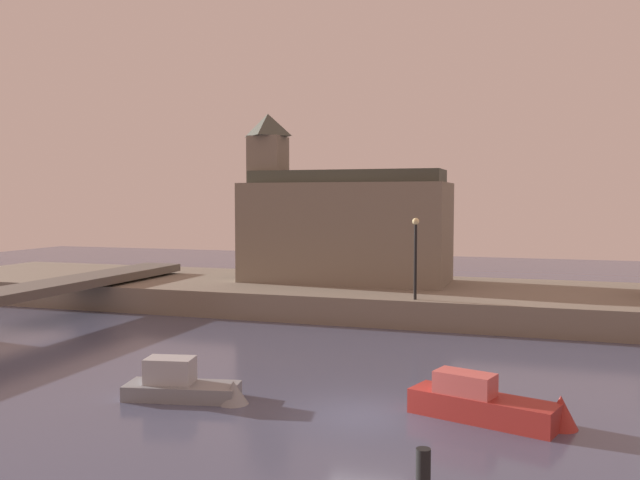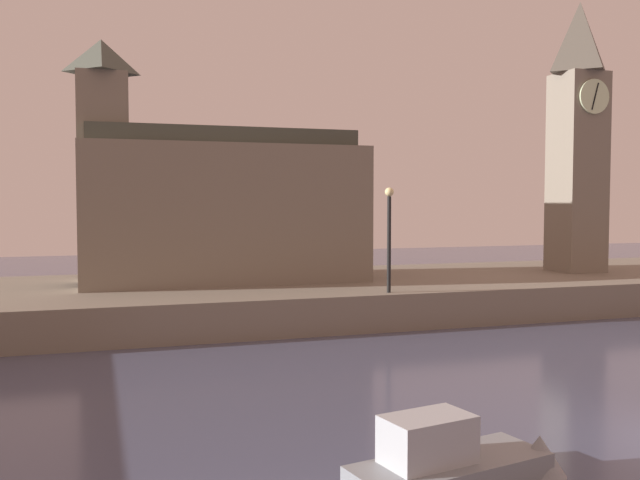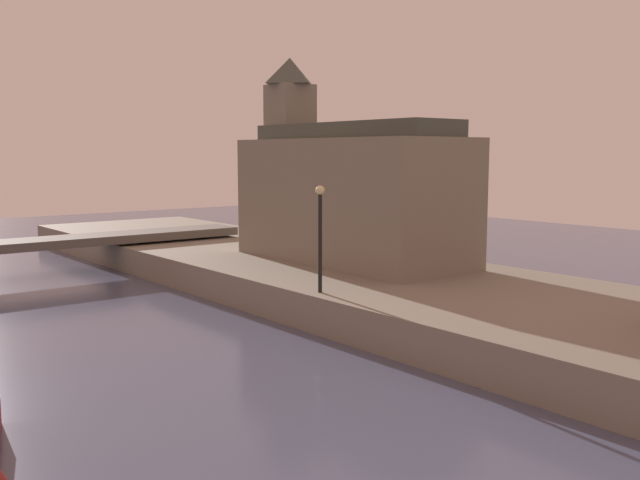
% 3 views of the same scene
% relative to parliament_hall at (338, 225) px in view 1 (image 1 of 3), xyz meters
% --- Properties ---
extents(ground_plane, '(120.00, 120.00, 0.00)m').
position_rel_parliament_hall_xyz_m(ground_plane, '(7.07, -21.19, -5.06)').
color(ground_plane, '#474C66').
extents(far_embankment, '(70.00, 12.00, 1.50)m').
position_rel_parliament_hall_xyz_m(far_embankment, '(7.07, -1.19, -4.31)').
color(far_embankment, slate).
rests_on(far_embankment, ground).
extents(parliament_hall, '(12.91, 5.65, 10.77)m').
position_rel_parliament_hall_xyz_m(parliament_hall, '(0.00, 0.00, 0.00)').
color(parliament_hall, slate).
rests_on(parliament_hall, far_embankment).
extents(streetlamp, '(0.36, 0.36, 4.25)m').
position_rel_parliament_hall_xyz_m(streetlamp, '(6.09, -6.49, -0.94)').
color(streetlamp, black).
rests_on(streetlamp, far_embankment).
extents(boat_dinghy_red, '(5.28, 2.56, 1.58)m').
position_rel_parliament_hall_xyz_m(boat_dinghy_red, '(11.06, -20.48, -4.56)').
color(boat_dinghy_red, maroon).
rests_on(boat_dinghy_red, ground).
extents(boat_cruiser_grey, '(4.63, 2.10, 1.56)m').
position_rel_parliament_hall_xyz_m(boat_cruiser_grey, '(1.25, -21.30, -4.63)').
color(boat_cruiser_grey, gray).
rests_on(boat_cruiser_grey, ground).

